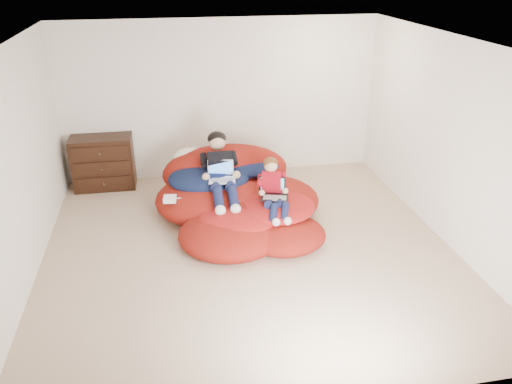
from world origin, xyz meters
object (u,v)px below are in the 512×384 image
dresser (103,163)px  laptop_black (274,192)px  older_boy (220,168)px  younger_boy (273,187)px  laptop_white (221,174)px  beanbag_pile (237,199)px

dresser → laptop_black: 2.93m
older_boy → younger_boy: size_ratio=1.51×
laptop_white → laptop_black: bearing=-37.9°
beanbag_pile → older_boy: (-0.20, 0.13, 0.43)m
older_boy → laptop_black: bearing=-43.5°
dresser → beanbag_pile: size_ratio=0.38×
beanbag_pile → laptop_white: laptop_white is taller
older_boy → dresser: bearing=144.1°
older_boy → younger_boy: older_boy is taller
younger_boy → laptop_black: (-0.00, -0.01, -0.06)m
beanbag_pile → laptop_black: size_ratio=5.96×
younger_boy → dresser: bearing=142.0°
dresser → older_boy: size_ratio=0.74×
older_boy → laptop_black: (0.62, -0.59, -0.14)m
beanbag_pile → laptop_white: 0.43m
laptop_white → laptop_black: 0.79m
laptop_white → laptop_black: size_ratio=0.94×
younger_boy → beanbag_pile: bearing=133.2°
dresser → laptop_white: size_ratio=2.42×
laptop_white → beanbag_pile: bearing=-7.8°
laptop_black → dresser: bearing=141.9°
dresser → older_boy: older_boy is taller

